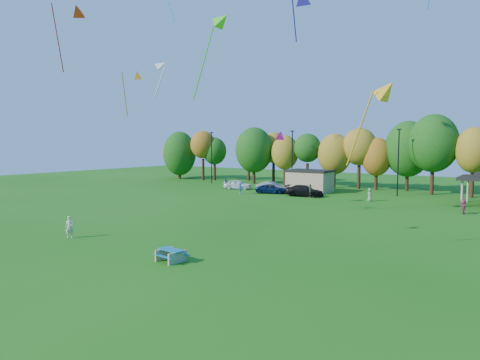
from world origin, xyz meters
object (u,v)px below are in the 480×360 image
Objects in this scene: car_a at (238,184)px; car_d at (304,191)px; car_b at (271,187)px; car_c at (272,189)px; picnic_table at (171,254)px; kite_flyer at (70,227)px.

car_d is at bearing -118.28° from car_a.
car_b reaches higher than car_a.
car_a is 0.95× the size of car_c.
car_b reaches higher than picnic_table.
car_c is (7.14, -1.71, -0.10)m from car_a.
car_d is (12.51, -2.16, 0.01)m from car_a.
car_c is at bearing 48.70° from kite_flyer.
car_d is (5.38, -0.45, 0.12)m from car_c.
car_a is at bearing 59.77° from kite_flyer.
car_a is at bearing 58.73° from car_c.
car_d reaches higher than car_c.
car_b is (6.27, -0.32, 0.02)m from car_a.
car_d is at bearing -108.73° from car_b.
car_c is at bearing 76.68° from car_d.
car_b is 1.01× the size of car_c.
car_d is (3.27, 33.19, -0.10)m from kite_flyer.
picnic_table is at bearing -177.00° from car_c.
kite_flyer is at bearing 176.17° from car_a.
car_a is (-20.00, 35.61, 0.30)m from picnic_table.
car_c is at bearing -150.22° from car_b.
car_b is at bearing 65.03° from car_d.
car_d is at bearing 109.80° from picnic_table.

